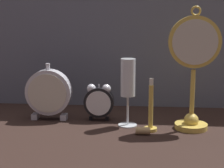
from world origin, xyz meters
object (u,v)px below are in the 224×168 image
(pocket_watch_on_stand, at_px, (193,71))
(mantel_clock_silver, at_px, (49,93))
(alarm_clock_twin_bell, at_px, (99,100))
(brass_candlestick, at_px, (151,113))
(champagne_flute, at_px, (128,82))
(wine_cork, at_px, (143,131))

(pocket_watch_on_stand, xyz_separation_m, mantel_clock_silver, (-0.46, 0.06, -0.09))
(alarm_clock_twin_bell, bearing_deg, brass_candlestick, -29.69)
(pocket_watch_on_stand, height_order, alarm_clock_twin_bell, pocket_watch_on_stand)
(mantel_clock_silver, bearing_deg, alarm_clock_twin_bell, 1.65)
(champagne_flute, bearing_deg, pocket_watch_on_stand, -4.68)
(alarm_clock_twin_bell, distance_m, mantel_clock_silver, 0.17)
(mantel_clock_silver, relative_size, brass_candlestick, 1.17)
(alarm_clock_twin_bell, height_order, mantel_clock_silver, mantel_clock_silver)
(wine_cork, bearing_deg, brass_candlestick, 56.45)
(pocket_watch_on_stand, bearing_deg, wine_cork, -156.16)
(brass_candlestick, distance_m, wine_cork, 0.06)
(pocket_watch_on_stand, height_order, brass_candlestick, pocket_watch_on_stand)
(mantel_clock_silver, xyz_separation_m, brass_candlestick, (0.33, -0.09, -0.04))
(pocket_watch_on_stand, relative_size, alarm_clock_twin_bell, 3.05)
(champagne_flute, xyz_separation_m, wine_cork, (0.05, -0.08, -0.13))
(alarm_clock_twin_bell, distance_m, wine_cork, 0.20)
(pocket_watch_on_stand, bearing_deg, champagne_flute, 175.32)
(mantel_clock_silver, bearing_deg, brass_candlestick, -15.24)
(pocket_watch_on_stand, relative_size, brass_candlestick, 2.30)
(pocket_watch_on_stand, height_order, mantel_clock_silver, pocket_watch_on_stand)
(champagne_flute, bearing_deg, alarm_clock_twin_bell, 153.25)
(brass_candlestick, bearing_deg, alarm_clock_twin_bell, 150.31)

